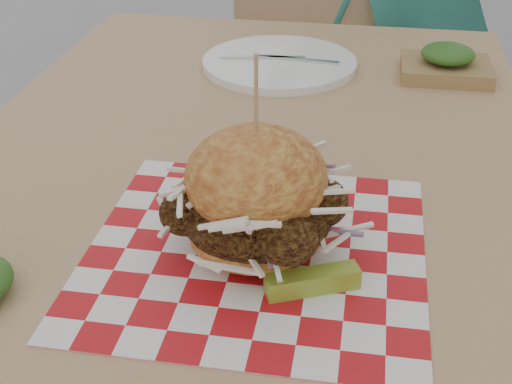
% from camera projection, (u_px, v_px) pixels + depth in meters
% --- Properties ---
extents(patio_table, '(0.80, 1.20, 0.75)m').
position_uv_depth(patio_table, '(246.00, 204.00, 1.01)').
color(patio_table, tan).
rests_on(patio_table, ground).
extents(patio_chair, '(0.48, 0.49, 0.95)m').
position_uv_depth(patio_chair, '(303.00, 61.00, 1.84)').
color(patio_chair, tan).
rests_on(patio_chair, ground).
extents(paper_liner, '(0.36, 0.36, 0.00)m').
position_uv_depth(paper_liner, '(256.00, 251.00, 0.77)').
color(paper_liner, red).
rests_on(paper_liner, patio_table).
extents(sandwich, '(0.19, 0.19, 0.22)m').
position_uv_depth(sandwich, '(256.00, 202.00, 0.74)').
color(sandwich, gold).
rests_on(sandwich, paper_liner).
extents(pickle_spear, '(0.10, 0.06, 0.02)m').
position_uv_depth(pickle_spear, '(313.00, 281.00, 0.70)').
color(pickle_spear, '#959D2D').
rests_on(pickle_spear, paper_liner).
extents(place_setting, '(0.27, 0.27, 0.02)m').
position_uv_depth(place_setting, '(279.00, 63.00, 1.25)').
color(place_setting, white).
rests_on(place_setting, patio_table).
extents(kraft_tray, '(0.15, 0.12, 0.06)m').
position_uv_depth(kraft_tray, '(447.00, 64.00, 1.20)').
color(kraft_tray, olive).
rests_on(kraft_tray, patio_table).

